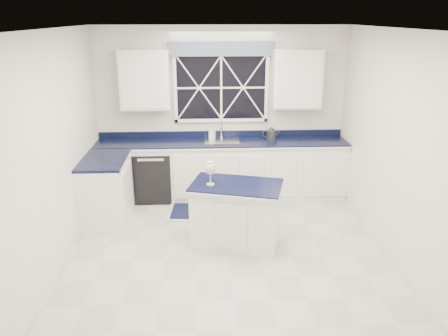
{
  "coord_description": "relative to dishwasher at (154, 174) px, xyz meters",
  "views": [
    {
      "loc": [
        -0.28,
        -4.72,
        2.84
      ],
      "look_at": [
        -0.04,
        0.4,
        1.04
      ],
      "focal_mm": 35.0,
      "sensor_mm": 36.0,
      "label": 1
    }
  ],
  "objects": [
    {
      "name": "ground",
      "position": [
        1.1,
        -1.95,
        -0.41
      ],
      "size": [
        4.5,
        4.5,
        0.0
      ],
      "primitive_type": "plane",
      "color": "#B1B1AC",
      "rests_on": "ground"
    },
    {
      "name": "back_wall",
      "position": [
        1.1,
        0.3,
        0.94
      ],
      "size": [
        4.0,
        0.1,
        2.7
      ],
      "primitive_type": "cube",
      "color": "silver",
      "rests_on": "ground"
    },
    {
      "name": "base_cabinets",
      "position": [
        0.77,
        -0.17,
        0.04
      ],
      "size": [
        3.99,
        1.6,
        0.9
      ],
      "color": "white",
      "rests_on": "ground"
    },
    {
      "name": "countertop",
      "position": [
        1.1,
        0.0,
        0.51
      ],
      "size": [
        3.98,
        0.64,
        0.04
      ],
      "primitive_type": "cube",
      "color": "black",
      "rests_on": "base_cabinets"
    },
    {
      "name": "dishwasher",
      "position": [
        0.0,
        0.0,
        0.0
      ],
      "size": [
        0.6,
        0.58,
        0.82
      ],
      "primitive_type": "cube",
      "color": "black",
      "rests_on": "ground"
    },
    {
      "name": "window",
      "position": [
        1.1,
        0.25,
        1.42
      ],
      "size": [
        1.65,
        0.09,
        1.26
      ],
      "color": "black",
      "rests_on": "ground"
    },
    {
      "name": "upper_cabinets",
      "position": [
        1.1,
        0.13,
        1.49
      ],
      "size": [
        3.1,
        0.34,
        0.9
      ],
      "color": "white",
      "rests_on": "ground"
    },
    {
      "name": "faucet",
      "position": [
        1.1,
        0.19,
        0.69
      ],
      "size": [
        0.05,
        0.2,
        0.3
      ],
      "color": "silver",
      "rests_on": "countertop"
    },
    {
      "name": "island",
      "position": [
        1.21,
        -1.6,
        0.01
      ],
      "size": [
        1.26,
        0.95,
        0.84
      ],
      "rotation": [
        0.0,
        0.0,
        -0.27
      ],
      "color": "white",
      "rests_on": "ground"
    },
    {
      "name": "rug",
      "position": [
        0.81,
        -0.62,
        -0.4
      ],
      "size": [
        1.18,
        0.77,
        0.02
      ],
      "rotation": [
        0.0,
        0.0,
        -0.07
      ],
      "color": "#B0B0AB",
      "rests_on": "ground"
    },
    {
      "name": "kettle",
      "position": [
        1.9,
        0.12,
        0.62
      ],
      "size": [
        0.28,
        0.2,
        0.2
      ],
      "rotation": [
        0.0,
        0.0,
        -0.17
      ],
      "color": "#303033",
      "rests_on": "countertop"
    },
    {
      "name": "wine_glass",
      "position": [
        0.89,
        -1.6,
        0.63
      ],
      "size": [
        0.13,
        0.13,
        0.3
      ],
      "color": "silver",
      "rests_on": "island"
    },
    {
      "name": "soap_bottle",
      "position": [
        0.95,
        0.17,
        0.63
      ],
      "size": [
        0.11,
        0.11,
        0.2
      ],
      "primitive_type": "imported",
      "rotation": [
        0.0,
        0.0,
        -0.31
      ],
      "color": "silver",
      "rests_on": "countertop"
    }
  ]
}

